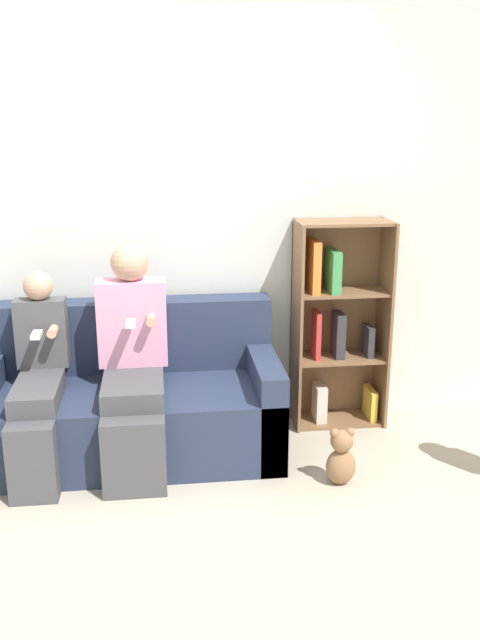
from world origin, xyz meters
TOP-DOWN VIEW (x-y plane):
  - ground_plane at (0.00, 0.00)m, footprint 14.00×14.00m
  - back_wall at (0.00, 0.93)m, footprint 10.00×0.06m
  - couch at (-0.15, 0.50)m, footprint 1.72×0.80m
  - adult_seated at (-0.12, 0.37)m, footprint 0.39×0.72m
  - child_seated at (-0.62, 0.33)m, footprint 0.28×0.72m
  - bookshelf at (1.14, 0.78)m, footprint 0.57×0.30m
  - teddy_bear at (0.97, -0.03)m, footprint 0.16×0.13m

SIDE VIEW (x-z plane):
  - ground_plane at x=0.00m, z-range 0.00..0.00m
  - teddy_bear at x=0.97m, z-range -0.01..0.31m
  - couch at x=-0.15m, z-range -0.13..0.71m
  - child_seated at x=-0.62m, z-range 0.00..1.07m
  - adult_seated at x=-0.12m, z-range 0.02..1.24m
  - bookshelf at x=1.14m, z-range 0.00..1.29m
  - back_wall at x=0.00m, z-range 0.00..2.55m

